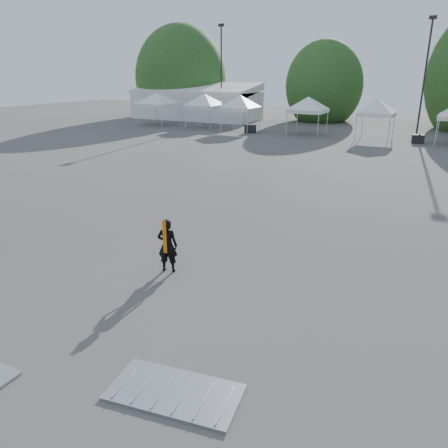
% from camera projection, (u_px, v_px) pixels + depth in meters
% --- Properties ---
extents(ground, '(120.00, 120.00, 0.00)m').
position_uv_depth(ground, '(212.00, 251.00, 13.86)').
color(ground, '#474442').
rests_on(ground, ground).
extents(marquee, '(15.00, 6.25, 4.23)m').
position_uv_depth(marquee, '(196.00, 102.00, 52.14)').
color(marquee, white).
rests_on(marquee, ground).
extents(light_pole_west, '(0.60, 0.25, 10.30)m').
position_uv_depth(light_pole_west, '(221.00, 68.00, 48.28)').
color(light_pole_west, black).
rests_on(light_pole_west, ground).
extents(light_pole_east, '(0.60, 0.25, 9.80)m').
position_uv_depth(light_pole_east, '(426.00, 70.00, 37.39)').
color(light_pole_east, black).
rests_on(light_pole_east, ground).
extents(tree_far_w, '(4.80, 4.80, 7.30)m').
position_uv_depth(tree_far_w, '(181.00, 79.00, 55.57)').
color(tree_far_w, '#382314').
rests_on(tree_far_w, ground).
extents(tree_mid_w, '(4.16, 4.16, 6.33)m').
position_uv_depth(tree_mid_w, '(324.00, 86.00, 49.46)').
color(tree_mid_w, '#382314').
rests_on(tree_mid_w, ground).
extents(tent_a, '(4.73, 4.73, 3.88)m').
position_uv_depth(tent_a, '(157.00, 95.00, 46.04)').
color(tent_a, silver).
rests_on(tent_a, ground).
extents(tent_b, '(4.36, 4.36, 3.88)m').
position_uv_depth(tent_b, '(205.00, 96.00, 43.88)').
color(tent_b, silver).
rests_on(tent_b, ground).
extents(tent_c, '(4.20, 4.20, 3.88)m').
position_uv_depth(tent_c, '(240.00, 98.00, 40.98)').
color(tent_c, silver).
rests_on(tent_c, ground).
extents(tent_d, '(4.37, 4.37, 3.88)m').
position_uv_depth(tent_d, '(308.00, 100.00, 38.69)').
color(tent_d, silver).
rests_on(tent_d, ground).
extents(tent_e, '(3.92, 3.92, 3.88)m').
position_uv_depth(tent_e, '(378.00, 102.00, 35.57)').
color(tent_e, silver).
rests_on(tent_e, ground).
extents(man, '(0.66, 0.53, 1.56)m').
position_uv_depth(man, '(167.00, 245.00, 12.21)').
color(man, black).
rests_on(man, ground).
extents(barrier_mid, '(2.48, 1.51, 0.07)m').
position_uv_depth(barrier_mid, '(174.00, 392.00, 7.70)').
color(barrier_mid, '#ABAEB3').
rests_on(barrier_mid, ground).
extents(crate_west, '(1.15, 0.99, 0.77)m').
position_uv_depth(crate_west, '(250.00, 129.00, 40.67)').
color(crate_west, black).
rests_on(crate_west, ground).
extents(crate_mid, '(1.00, 0.84, 0.69)m').
position_uv_depth(crate_mid, '(418.00, 139.00, 34.68)').
color(crate_mid, black).
rests_on(crate_mid, ground).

